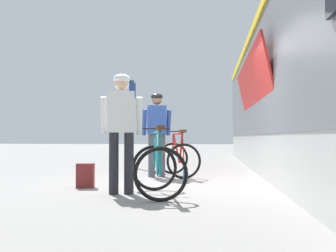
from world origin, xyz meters
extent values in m
plane|color=gray|center=(0.00, 0.00, 0.00)|extent=(80.00, 80.00, 0.00)
cube|color=red|center=(1.50, 2.45, 1.80)|extent=(0.39, 5.16, 1.67)
cylinder|color=#4C515B|center=(-0.75, 1.38, 0.45)|extent=(0.14, 0.14, 0.90)
cylinder|color=#4C515B|center=(-0.54, 1.44, 0.45)|extent=(0.14, 0.14, 0.90)
cube|color=#2D4C9E|center=(-0.64, 1.41, 1.20)|extent=(0.43, 0.33, 0.60)
cylinder|color=#2D4C9E|center=(-0.90, 1.38, 1.15)|extent=(0.16, 0.27, 0.56)
cylinder|color=#2D4C9E|center=(-0.40, 1.52, 1.15)|extent=(0.16, 0.27, 0.56)
sphere|color=#9E7051|center=(-0.64, 1.41, 1.63)|extent=(0.22, 0.22, 0.22)
ellipsoid|color=black|center=(-0.64, 1.41, 1.69)|extent=(0.32, 0.33, 0.14)
cylinder|color=#232328|center=(-0.93, -1.07, 0.45)|extent=(0.14, 0.14, 0.90)
cylinder|color=#232328|center=(-0.71, -1.03, 0.45)|extent=(0.14, 0.14, 0.90)
cube|color=white|center=(-0.82, -1.05, 1.20)|extent=(0.42, 0.31, 0.60)
cylinder|color=white|center=(-1.08, -1.07, 1.15)|extent=(0.14, 0.27, 0.56)
cylinder|color=white|center=(-0.58, -0.96, 1.15)|extent=(0.14, 0.27, 0.56)
sphere|color=beige|center=(-0.82, -1.05, 1.63)|extent=(0.22, 0.22, 0.22)
ellipsoid|color=white|center=(-0.82, -1.05, 1.69)|extent=(0.31, 0.32, 0.14)
torus|color=black|center=(-0.36, 2.01, 0.36)|extent=(0.69, 0.27, 0.71)
torus|color=black|center=(-0.05, 1.04, 0.36)|extent=(0.69, 0.27, 0.71)
cylinder|color=red|center=(-0.25, 1.67, 0.60)|extent=(0.24, 0.63, 0.63)
cylinder|color=red|center=(-0.21, 1.55, 0.91)|extent=(0.30, 0.82, 0.04)
cylinder|color=red|center=(-0.12, 1.26, 0.60)|extent=(0.12, 0.27, 0.62)
cylinder|color=red|center=(-0.10, 1.21, 0.33)|extent=(0.14, 0.35, 0.08)
cylinder|color=red|center=(-0.06, 1.09, 0.63)|extent=(0.07, 0.14, 0.56)
cylinder|color=red|center=(-0.35, 1.98, 0.63)|extent=(0.06, 0.09, 0.55)
cylinder|color=black|center=(-0.35, 1.96, 0.97)|extent=(0.46, 0.17, 0.02)
cube|color=#4C2D19|center=(-0.07, 1.12, 0.96)|extent=(0.17, 0.26, 0.06)
torus|color=black|center=(-0.39, -0.65, 0.36)|extent=(0.70, 0.21, 0.71)
torus|color=black|center=(-0.16, -1.65, 0.36)|extent=(0.70, 0.21, 0.71)
cylinder|color=#197A7F|center=(-0.31, -1.00, 0.60)|extent=(0.19, 0.64, 0.63)
cylinder|color=#197A7F|center=(-0.28, -1.12, 0.91)|extent=(0.23, 0.84, 0.04)
cylinder|color=#197A7F|center=(-0.22, -1.41, 0.60)|extent=(0.10, 0.28, 0.62)
cylinder|color=#197A7F|center=(-0.20, -1.47, 0.33)|extent=(0.11, 0.36, 0.08)
cylinder|color=#197A7F|center=(-0.17, -1.59, 0.63)|extent=(0.06, 0.15, 0.56)
cylinder|color=#197A7F|center=(-0.39, -0.68, 0.63)|extent=(0.05, 0.09, 0.55)
cylinder|color=black|center=(-0.38, -0.70, 0.97)|extent=(0.47, 0.13, 0.02)
cube|color=#4C2D19|center=(-0.18, -1.56, 0.96)|extent=(0.15, 0.26, 0.06)
cube|color=maroon|center=(-1.57, -0.43, 0.20)|extent=(0.31, 0.22, 0.40)
cylinder|color=#338CCC|center=(0.01, 0.53, 0.11)|extent=(0.07, 0.07, 0.22)
cylinder|color=#595B60|center=(-1.64, 3.70, 1.20)|extent=(0.08, 0.08, 2.40)
cube|color=#193F99|center=(-1.64, 3.70, 2.15)|extent=(0.04, 0.70, 0.44)
camera|label=1|loc=(0.46, -6.45, 0.83)|focal=40.22mm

